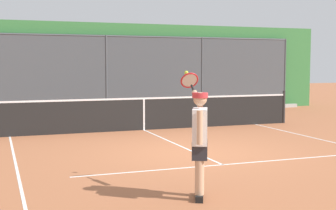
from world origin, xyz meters
TOP-DOWN VIEW (x-y plane):
  - ground_plane at (0.00, 0.00)m, footprint 60.00×60.00m
  - court_line_markings at (0.00, 1.62)m, footprint 7.59×9.37m
  - fence_backdrop at (0.00, -9.32)m, footprint 19.31×1.37m
  - tennis_net at (0.00, -3.78)m, footprint 9.75×0.09m
  - tennis_player at (1.35, 3.29)m, footprint 0.52×1.32m

SIDE VIEW (x-z plane):
  - ground_plane at x=0.00m, z-range 0.00..0.00m
  - court_line_markings at x=0.00m, z-range 0.00..0.01m
  - tennis_net at x=0.00m, z-range -0.04..1.03m
  - tennis_player at x=1.35m, z-range -0.03..1.81m
  - fence_backdrop at x=0.00m, z-range -0.02..3.54m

